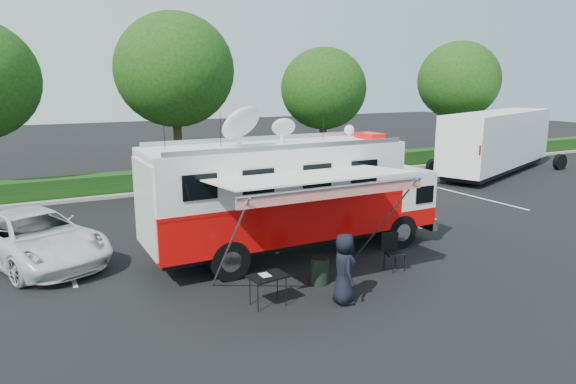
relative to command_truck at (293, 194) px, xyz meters
name	(u,v)px	position (x,y,z in m)	size (l,w,h in m)	color
ground_plane	(295,253)	(0.08, 0.00, -1.93)	(120.00, 120.00, 0.00)	black
back_border	(197,89)	(1.23, 12.90, 3.07)	(60.00, 6.14, 8.87)	#9E998E
stall_lines	(244,231)	(-0.42, 3.00, -1.93)	(24.12, 5.50, 0.01)	silver
command_truck	(293,194)	(0.00, 0.00, 0.00)	(9.40, 2.59, 4.52)	black
awning	(314,180)	(-0.84, -2.68, 0.97)	(5.13, 2.65, 3.10)	silver
white_suv	(36,262)	(-7.26, 2.91, -1.93)	(2.60, 5.64, 1.57)	silver
person	(343,302)	(-0.66, -3.85, -1.93)	(0.87, 0.56, 1.77)	black
folding_table	(268,277)	(-2.38, -3.11, -1.21)	(0.99, 0.76, 0.78)	black
folding_chair	(392,248)	(1.89, -2.54, -1.29)	(0.65, 0.68, 1.07)	black
trash_bin	(320,270)	(-0.54, -2.52, -1.54)	(0.52, 0.52, 0.78)	black
semi_trailer	(498,141)	(17.82, 7.40, -0.01)	(11.87, 6.62, 3.64)	white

